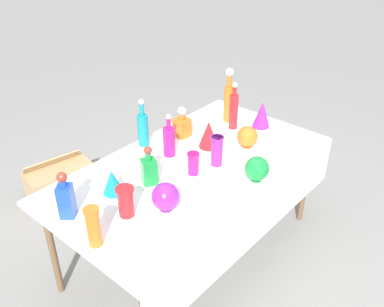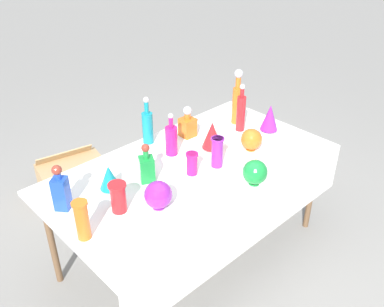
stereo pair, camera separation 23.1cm
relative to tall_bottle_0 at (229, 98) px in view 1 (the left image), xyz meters
The scene contains 23 objects.
ground_plane 1.20m from the tall_bottle_0, 162.01° to the right, with size 40.00×40.00×0.00m, color gray.
display_table 0.78m from the tall_bottle_0, 159.02° to the right, with size 1.93×1.06×0.76m.
tall_bottle_0 is the anchor object (origin of this frame).
tall_bottle_1 0.74m from the tall_bottle_0, 161.86° to the left, with size 0.08×0.08×0.36m.
tall_bottle_2 0.13m from the tall_bottle_0, 124.49° to the right, with size 0.07×0.07×0.37m.
tall_bottle_3 0.69m from the tall_bottle_0, behind, with size 0.08×0.08×0.31m.
square_decanter_0 0.45m from the tall_bottle_0, 166.06° to the left, with size 0.11×0.11×0.24m.
square_decanter_1 1.02m from the tall_bottle_0, behind, with size 0.12×0.12×0.26m.
square_decanter_2 1.53m from the tall_bottle_0, behind, with size 0.11×0.11×0.29m.
slender_vase_0 0.81m from the tall_bottle_0, 159.11° to the right, with size 0.08×0.08×0.15m.
slender_vase_1 1.61m from the tall_bottle_0, 168.04° to the right, with size 0.08×0.08×0.23m.
slender_vase_2 1.34m from the tall_bottle_0, 168.13° to the right, with size 0.10×0.10×0.18m.
slender_vase_3 0.66m from the tall_bottle_0, 149.58° to the right, with size 0.09×0.09×0.21m.
fluted_vase_0 0.29m from the tall_bottle_0, 72.27° to the right, with size 0.13×0.13×0.21m.
fluted_vase_1 0.46m from the tall_bottle_0, 160.75° to the right, with size 0.14×0.14×0.21m.
fluted_vase_2 1.23m from the tall_bottle_0, behind, with size 0.13×0.13×0.17m.
round_bowl_0 1.20m from the tall_bottle_0, 160.19° to the right, with size 0.16×0.16×0.17m.
round_bowl_1 0.84m from the tall_bottle_0, 130.66° to the right, with size 0.16×0.16×0.16m.
round_bowl_2 0.44m from the tall_bottle_0, 124.21° to the right, with size 0.15×0.15×0.16m.
price_tag_left 1.01m from the tall_bottle_0, 136.21° to the right, with size 0.05×0.01×0.04m, color white.
price_tag_center 1.14m from the tall_bottle_0, 143.48° to the right, with size 0.05×0.01×0.03m, color white.
price_tag_right 0.86m from the tall_bottle_0, 127.32° to the right, with size 0.05×0.01×0.03m, color white.
cardboard_box_behind_left 1.64m from the tall_bottle_0, 130.96° to the left, with size 0.60×0.39×0.38m.
Camera 1 is at (-1.79, -1.56, 2.31)m, focal length 40.00 mm.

